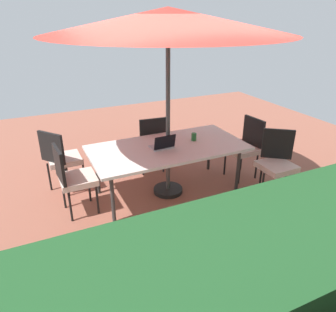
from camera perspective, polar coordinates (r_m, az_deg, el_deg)
The scene contains 11 objects.
ground_plane at distance 4.96m, azimuth -0.00°, elevation -6.42°, with size 10.00×10.00×0.02m, color #935442.
hedge_row at distance 2.80m, azimuth 26.21°, elevation -19.70°, with size 6.30×0.92×1.39m, color #1E4C23.
dining_table at distance 4.64m, azimuth -0.00°, elevation 1.18°, with size 2.23×1.12×0.75m.
patio_umbrella at distance 4.26m, azimuth -0.00°, elevation 22.70°, with size 3.15×3.15×2.58m.
chair_south at distance 5.37m, azimuth -3.08°, elevation 2.73°, with size 0.47×0.48×0.98m.
chair_southeast at distance 5.02m, azimuth -18.42°, elevation -0.14°, with size 0.58×0.58×0.98m.
chair_west at distance 5.34m, azimuth 13.54°, elevation 1.92°, with size 0.48×0.47×0.98m.
chair_east at distance 4.40m, azimuth -16.51°, elevation -3.44°, with size 0.48×0.47×0.98m.
chair_northwest at distance 4.91m, azimuth 18.71°, elevation -0.78°, with size 0.58×0.58×0.98m.
laptop at distance 4.55m, azimuth -0.94°, elevation 1.95°, with size 0.33×0.26×0.21m.
cup at distance 4.83m, azimuth 4.61°, elevation 3.40°, with size 0.07×0.07×0.11m, color #286B33.
Camera 1 is at (1.80, 3.86, 2.54)m, focal length 34.43 mm.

